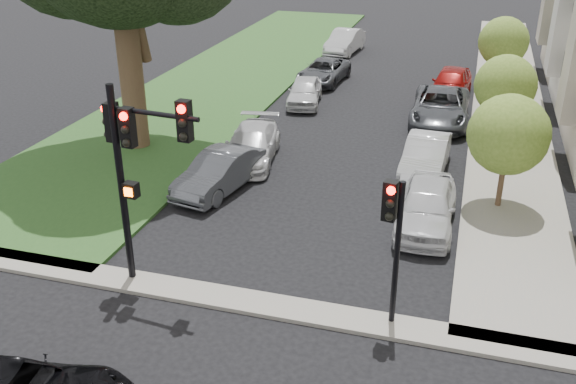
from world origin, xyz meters
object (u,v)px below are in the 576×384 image
(car_parked_5, at_px, (219,172))
(car_parked_7, at_px, (305,91))
(small_tree_b, at_px, (505,86))
(traffic_signal_secondary, at_px, (393,227))
(car_parked_3, at_px, (451,83))
(car_parked_9, at_px, (345,41))
(car_parked_8, at_px, (324,71))
(small_tree_a, at_px, (508,135))
(small_tree_c, at_px, (504,42))
(car_parked_1, at_px, (426,156))
(car_parked_6, at_px, (251,145))
(traffic_signal_main, at_px, (134,152))
(car_parked_2, at_px, (440,107))
(car_parked_0, at_px, (427,206))

(car_parked_5, distance_m, car_parked_7, 11.10)
(small_tree_b, relative_size, traffic_signal_secondary, 0.98)
(car_parked_3, height_order, car_parked_9, car_parked_3)
(car_parked_7, bearing_deg, car_parked_8, 81.12)
(small_tree_a, relative_size, small_tree_c, 1.02)
(car_parked_8, bearing_deg, car_parked_1, -55.20)
(small_tree_a, bearing_deg, car_parked_6, 170.20)
(small_tree_a, xyz_separation_m, traffic_signal_main, (-9.55, -7.66, 1.23))
(car_parked_2, bearing_deg, traffic_signal_secondary, -91.49)
(small_tree_a, height_order, small_tree_c, small_tree_a)
(traffic_signal_main, height_order, car_parked_6, traffic_signal_main)
(small_tree_c, distance_m, car_parked_6, 16.86)
(car_parked_1, relative_size, car_parked_9, 0.94)
(small_tree_a, height_order, car_parked_1, small_tree_a)
(car_parked_6, distance_m, car_parked_9, 20.11)
(car_parked_1, xyz_separation_m, car_parked_9, (-7.26, 19.45, 0.04))
(car_parked_1, distance_m, car_parked_3, 10.82)
(small_tree_b, distance_m, car_parked_6, 11.04)
(car_parked_6, relative_size, car_parked_9, 1.02)
(small_tree_b, relative_size, car_parked_8, 0.83)
(car_parked_0, bearing_deg, car_parked_3, 90.24)
(small_tree_a, relative_size, car_parked_2, 0.72)
(small_tree_c, relative_size, car_parked_0, 0.89)
(traffic_signal_main, relative_size, car_parked_7, 1.43)
(car_parked_1, height_order, car_parked_5, car_parked_1)
(car_parked_0, xyz_separation_m, car_parked_2, (-0.37, 10.86, 0.02))
(car_parked_8, relative_size, car_parked_9, 1.00)
(small_tree_b, xyz_separation_m, car_parked_0, (-2.30, -8.73, -1.83))
(traffic_signal_main, bearing_deg, car_parked_9, 90.90)
(small_tree_a, relative_size, traffic_signal_main, 0.71)
(car_parked_8, height_order, car_parked_9, car_parked_9)
(car_parked_9, bearing_deg, car_parked_2, -55.28)
(car_parked_7, bearing_deg, car_parked_2, -17.41)
(car_parked_3, height_order, car_parked_8, car_parked_3)
(traffic_signal_main, distance_m, traffic_signal_secondary, 6.89)
(car_parked_2, relative_size, car_parked_6, 1.18)
(traffic_signal_secondary, distance_m, car_parked_9, 30.43)
(car_parked_9, bearing_deg, small_tree_c, -27.44)
(small_tree_b, relative_size, car_parked_2, 0.69)
(car_parked_3, distance_m, car_parked_7, 7.94)
(car_parked_9, bearing_deg, traffic_signal_secondary, -70.84)
(small_tree_b, height_order, car_parked_1, small_tree_b)
(small_tree_c, relative_size, car_parked_2, 0.71)
(traffic_signal_secondary, height_order, car_parked_5, traffic_signal_secondary)
(car_parked_0, relative_size, car_parked_1, 1.02)
(small_tree_c, relative_size, car_parked_8, 0.85)
(traffic_signal_secondary, bearing_deg, small_tree_b, 79.10)
(car_parked_0, distance_m, car_parked_9, 25.11)
(car_parked_2, bearing_deg, car_parked_8, 141.38)
(small_tree_c, xyz_separation_m, car_parked_6, (-9.69, -13.66, -1.97))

